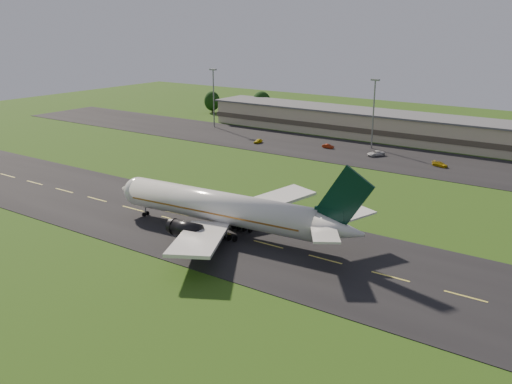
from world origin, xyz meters
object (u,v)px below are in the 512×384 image
Objects in this scene: airliner at (224,209)px; service_vehicle_a at (258,141)px; terminal at (397,127)px; light_mast_centre at (374,106)px; light_mast_west at (213,91)px; service_vehicle_c at (376,153)px; service_vehicle_b at (328,146)px; service_vehicle_d at (440,164)px.

service_vehicle_a is (-39.11, 66.58, -3.94)m from airliner.
light_mast_centre is (-1.40, -16.18, 8.75)m from terminal.
light_mast_west is 3.94× the size of service_vehicle_c.
light_mast_west reaches higher than service_vehicle_c.
service_vehicle_a reaches higher than service_vehicle_b.
service_vehicle_a is at bearing 110.93° from service_vehicle_d.
light_mast_centre is 5.75× the size of service_vehicle_b.
light_mast_west reaches higher than service_vehicle_b.
service_vehicle_c is at bearing -7.40° from light_mast_west.
light_mast_centre is 3.94× the size of service_vehicle_c.
airliner is 2.52× the size of light_mast_west.
light_mast_centre is at bearing 149.83° from service_vehicle_c.
light_mast_centre reaches higher than service_vehicle_d.
service_vehicle_d is (23.74, -10.17, -12.02)m from light_mast_centre.
service_vehicle_c is at bearing 102.40° from service_vehicle_d.
airliner is 9.92× the size of service_vehicle_c.
service_vehicle_a is 55.51m from service_vehicle_d.
service_vehicle_a is at bearing -157.15° from light_mast_centre.
light_mast_west is at bearing 100.72° from service_vehicle_d.
light_mast_west is 33.54m from service_vehicle_a.
terminal is 25.13m from service_vehicle_c.
terminal is 64.10m from light_mast_west.
service_vehicle_c is at bearing -93.53° from service_vehicle_b.
light_mast_west is 51.50m from service_vehicle_b.
light_mast_centre is 15.51m from service_vehicle_c.
service_vehicle_b is at bearing -8.54° from light_mast_west.
service_vehicle_b is (21.19, 5.92, -0.03)m from service_vehicle_a.
service_vehicle_b is 15.70m from service_vehicle_c.
terminal is (-6.03, 96.11, -0.67)m from airliner.
airliner reaches higher than terminal.
terminal is 40.05× the size of service_vehicle_a.
light_mast_west is at bearing 180.00° from light_mast_centre.
light_mast_west reaches higher than terminal.
service_vehicle_c reaches higher than service_vehicle_b.
terminal is 26.65m from service_vehicle_b.
service_vehicle_a is (-33.08, -29.53, -3.27)m from terminal.
service_vehicle_a is 0.86× the size of service_vehicle_d.
service_vehicle_b is (-17.91, 72.49, -3.98)m from airliner.
light_mast_west is 5.75× the size of service_vehicle_b.
service_vehicle_b is at bearing 103.08° from service_vehicle_d.
service_vehicle_d is at bearing -94.34° from service_vehicle_b.
light_mast_west is at bearing 125.38° from airliner.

